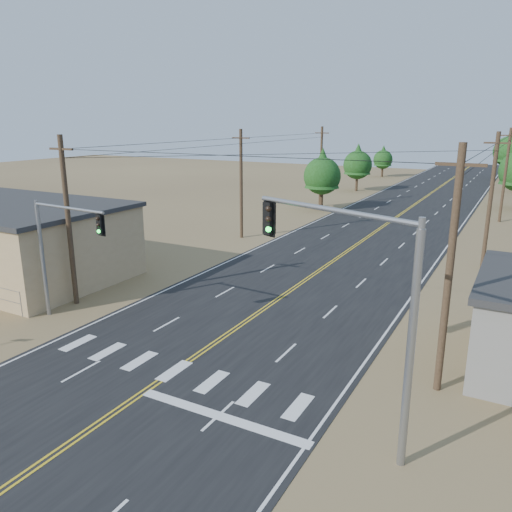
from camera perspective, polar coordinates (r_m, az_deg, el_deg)
The scene contains 14 objects.
ground at distance 18.44m, azimuth -25.90°, elevation -22.24°, with size 220.00×220.00×0.00m, color #937D4F.
road at distance 41.34m, azimuth 9.60°, elevation -0.02°, with size 15.00×200.00×0.02m, color black.
utility_pole_left_near at distance 31.07m, azimuth -20.66°, elevation 3.81°, with size 1.80×0.30×10.00m.
utility_pole_left_mid at distance 46.46m, azimuth -1.71°, elevation 8.30°, with size 1.80×0.30×10.00m.
utility_pole_left_far at distance 64.43m, azimuth 7.42°, elevation 10.14°, with size 1.80×0.30×10.00m.
utility_pole_right_near at distance 20.74m, azimuth 21.23°, elevation -1.62°, with size 1.80×0.30×10.00m.
utility_pole_right_mid at distance 40.28m, azimuth 25.21°, elevation 5.77°, with size 1.80×0.30×10.00m.
utility_pole_right_far at distance 60.13m, azimuth 26.59°, elevation 8.31°, with size 1.80×0.30×10.00m.
signal_mast_left at distance 28.63m, azimuth -21.68°, elevation 1.45°, with size 5.41×0.71×6.60m.
signal_mast_right at distance 16.53m, azimuth 11.90°, elevation -3.65°, with size 6.44×2.54×8.13m.
tree_left_near at distance 62.09m, azimuth 7.59°, elevation 9.48°, with size 4.53×4.53×7.56m.
tree_left_mid at distance 80.01m, azimuth 11.55°, elevation 10.48°, with size 4.39×4.39×7.31m.
tree_left_far at distance 101.55m, azimuth 14.32°, elevation 10.84°, with size 3.63×3.63×6.06m.
tree_right_far at distance 104.61m, azimuth 27.01°, elevation 10.91°, with size 5.60×5.60×9.34m.
Camera 1 is at (12.75, -7.82, 10.78)m, focal length 35.00 mm.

